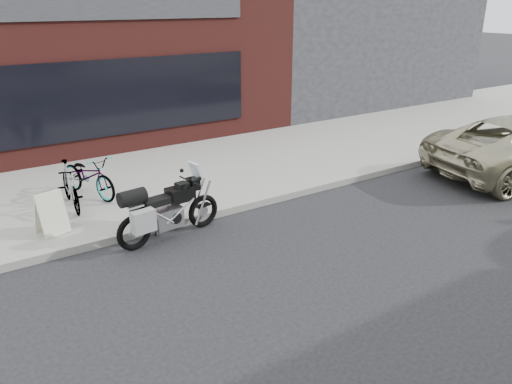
{
  "coord_description": "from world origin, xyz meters",
  "views": [
    {
      "loc": [
        -5.03,
        -4.13,
        4.12
      ],
      "look_at": [
        -0.38,
        2.95,
        0.85
      ],
      "focal_mm": 35.0,
      "sensor_mm": 36.0,
      "label": 1
    }
  ],
  "objects_px": {
    "motorcycle": "(163,211)",
    "sandwich_sign": "(50,213)",
    "bicycle_front": "(89,176)",
    "bicycle_rear": "(70,186)"
  },
  "relations": [
    {
      "from": "motorcycle",
      "to": "sandwich_sign",
      "type": "relative_size",
      "value": 2.72
    },
    {
      "from": "sandwich_sign",
      "to": "motorcycle",
      "type": "bearing_deg",
      "value": -47.15
    },
    {
      "from": "bicycle_rear",
      "to": "bicycle_front",
      "type": "bearing_deg",
      "value": 46.38
    },
    {
      "from": "motorcycle",
      "to": "bicycle_rear",
      "type": "bearing_deg",
      "value": 109.7
    },
    {
      "from": "bicycle_rear",
      "to": "motorcycle",
      "type": "bearing_deg",
      "value": -59.36
    },
    {
      "from": "motorcycle",
      "to": "bicycle_front",
      "type": "relative_size",
      "value": 1.21
    },
    {
      "from": "motorcycle",
      "to": "bicycle_front",
      "type": "distance_m",
      "value": 2.66
    },
    {
      "from": "motorcycle",
      "to": "sandwich_sign",
      "type": "distance_m",
      "value": 2.04
    },
    {
      "from": "sandwich_sign",
      "to": "bicycle_front",
      "type": "bearing_deg",
      "value": 39.37
    },
    {
      "from": "bicycle_front",
      "to": "motorcycle",
      "type": "bearing_deg",
      "value": -96.48
    }
  ]
}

